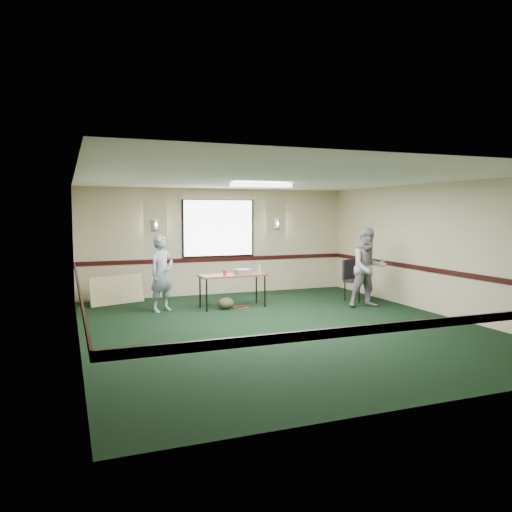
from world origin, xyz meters
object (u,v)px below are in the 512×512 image
object	(u,v)px
person_left	(162,273)
person_right	(368,268)
conference_chair	(353,277)
projector	(243,272)
folding_table	(233,277)

from	to	relation	value
person_left	person_right	world-z (taller)	person_right
conference_chair	person_left	size ratio (longest dim) A/B	0.60
person_left	person_right	distance (m)	4.50
projector	person_right	world-z (taller)	person_right
projector	conference_chair	world-z (taller)	conference_chair
conference_chair	projector	bearing A→B (deg)	152.25
folding_table	projector	xyz separation A→B (m)	(0.23, -0.04, 0.11)
projector	conference_chair	size ratio (longest dim) A/B	0.34
projector	person_left	world-z (taller)	person_left
projector	person_left	size ratio (longest dim) A/B	0.21
folding_table	person_right	xyz separation A→B (m)	(2.82, -1.03, 0.20)
conference_chair	person_left	world-z (taller)	person_left
conference_chair	person_right	world-z (taller)	person_right
projector	person_right	size ratio (longest dim) A/B	0.19
projector	conference_chair	bearing A→B (deg)	-12.07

